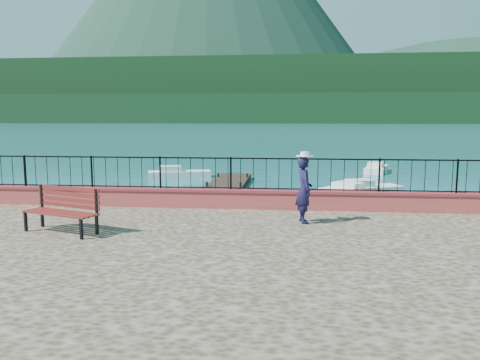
% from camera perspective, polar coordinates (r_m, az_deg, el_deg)
% --- Properties ---
extents(ground, '(2000.00, 2000.00, 0.00)m').
position_cam_1_polar(ground, '(11.12, -1.95, -13.22)').
color(ground, '#19596B').
rests_on(ground, ground).
extents(parapet, '(28.00, 0.46, 0.58)m').
position_cam_1_polar(parapet, '(14.28, 0.08, -2.30)').
color(parapet, '#A93D3F').
rests_on(parapet, promenade).
extents(railing, '(27.00, 0.05, 0.95)m').
position_cam_1_polar(railing, '(14.16, 0.08, 0.75)').
color(railing, black).
rests_on(railing, parapet).
extents(dock, '(2.00, 16.00, 0.30)m').
position_cam_1_polar(dock, '(22.87, -2.76, -1.92)').
color(dock, '#2D231C').
rests_on(dock, ground).
extents(far_forest, '(900.00, 60.00, 18.00)m').
position_cam_1_polar(far_forest, '(310.33, 5.81, 8.59)').
color(far_forest, black).
rests_on(far_forest, ground).
extents(foothills, '(900.00, 120.00, 44.00)m').
position_cam_1_polar(foothills, '(370.73, 5.88, 10.45)').
color(foothills, black).
rests_on(foothills, ground).
extents(companion_hill, '(448.00, 384.00, 180.00)m').
position_cam_1_polar(companion_hill, '(610.74, 27.17, 6.49)').
color(companion_hill, '#142D23').
rests_on(companion_hill, ground).
extents(park_bench, '(2.06, 1.26, 1.09)m').
position_cam_1_polar(park_bench, '(12.08, -20.89, -4.51)').
color(park_bench, black).
rests_on(park_bench, promenade).
extents(person, '(0.55, 0.72, 1.75)m').
position_cam_1_polar(person, '(12.36, 7.81, -1.18)').
color(person, black).
rests_on(person, promenade).
extents(hat, '(0.44, 0.44, 0.12)m').
position_cam_1_polar(hat, '(12.25, 7.89, 3.15)').
color(hat, white).
rests_on(hat, person).
extents(boat_0, '(4.01, 3.15, 0.80)m').
position_cam_1_polar(boat_0, '(21.23, -9.53, -2.09)').
color(boat_0, silver).
rests_on(boat_0, ground).
extents(boat_1, '(3.75, 3.34, 0.80)m').
position_cam_1_polar(boat_1, '(23.36, 14.17, -1.33)').
color(boat_1, white).
rests_on(boat_1, ground).
extents(boat_2, '(3.69, 2.54, 0.80)m').
position_cam_1_polar(boat_2, '(25.07, 15.38, -0.76)').
color(boat_2, silver).
rests_on(boat_2, ground).
extents(boat_3, '(4.27, 2.38, 0.80)m').
position_cam_1_polar(boat_3, '(31.14, -7.39, 1.05)').
color(boat_3, silver).
rests_on(boat_3, ground).
extents(boat_5, '(2.32, 3.96, 0.80)m').
position_cam_1_polar(boat_5, '(35.14, 16.29, 1.56)').
color(boat_5, silver).
rests_on(boat_5, ground).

